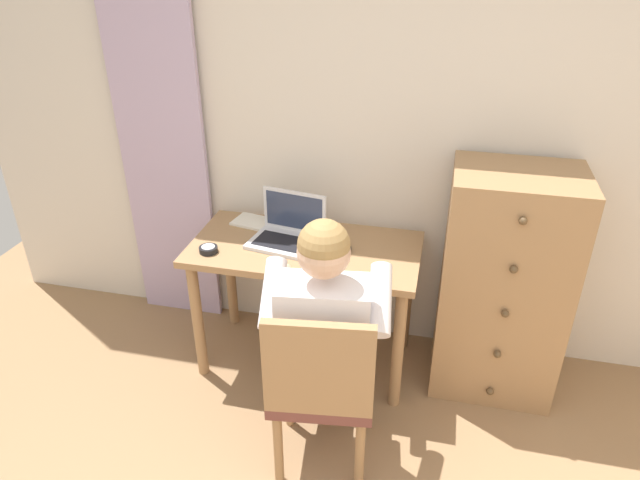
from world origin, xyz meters
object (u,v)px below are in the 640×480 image
(chair, at_px, (321,384))
(desk_clock, at_px, (208,249))
(notebook_pad, at_px, (253,222))
(desk, at_px, (305,266))
(computer_mouse, at_px, (345,247))
(laptop, at_px, (288,232))
(person_seated, at_px, (326,321))
(dresser, at_px, (503,285))

(chair, height_order, desk_clock, chair)
(chair, distance_m, notebook_pad, 1.06)
(chair, relative_size, notebook_pad, 4.10)
(desk, height_order, chair, chair)
(desk_clock, bearing_deg, notebook_pad, 72.18)
(chair, bearing_deg, computer_mouse, 93.26)
(laptop, relative_size, desk_clock, 4.18)
(computer_mouse, bearing_deg, desk, 159.86)
(chair, bearing_deg, desk, 109.31)
(person_seated, distance_m, notebook_pad, 0.88)
(desk, bearing_deg, notebook_pad, 151.01)
(chair, xyz_separation_m, laptop, (-0.33, 0.72, 0.29))
(desk, relative_size, desk_clock, 12.60)
(chair, distance_m, person_seated, 0.26)
(dresser, relative_size, person_seated, 0.98)
(computer_mouse, bearing_deg, desk_clock, 172.28)
(dresser, relative_size, laptop, 3.09)
(notebook_pad, bearing_deg, desk_clock, -96.79)
(laptop, bearing_deg, notebook_pad, 147.80)
(desk_clock, bearing_deg, computer_mouse, 14.91)
(desk, height_order, laptop, laptop)
(desk, relative_size, dresser, 0.98)
(computer_mouse, bearing_deg, notebook_pad, 139.19)
(dresser, bearing_deg, person_seated, -142.39)
(laptop, xyz_separation_m, notebook_pad, (-0.23, 0.15, -0.05))
(dresser, xyz_separation_m, chair, (-0.73, -0.76, -0.10))
(dresser, height_order, computer_mouse, dresser)
(desk_clock, height_order, notebook_pad, desk_clock)
(laptop, height_order, computer_mouse, laptop)
(person_seated, bearing_deg, computer_mouse, 92.06)
(chair, xyz_separation_m, person_seated, (-0.02, 0.18, 0.18))
(chair, relative_size, computer_mouse, 8.60)
(laptop, relative_size, notebook_pad, 1.79)
(desk, bearing_deg, laptop, 159.83)
(dresser, distance_m, person_seated, 0.95)
(chair, height_order, person_seated, person_seated)
(desk, distance_m, laptop, 0.19)
(dresser, bearing_deg, desk, -175.73)
(laptop, xyz_separation_m, desk_clock, (-0.35, -0.20, -0.04))
(notebook_pad, bearing_deg, desk, -17.96)
(desk_clock, bearing_deg, desk, 20.18)
(person_seated, height_order, desk_clock, person_seated)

